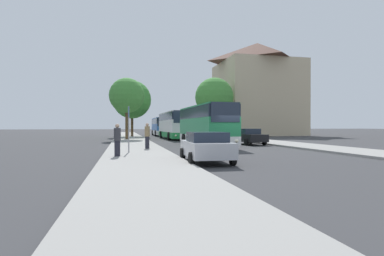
# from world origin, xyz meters

# --- Properties ---
(ground_plane) EXTENTS (300.00, 300.00, 0.00)m
(ground_plane) POSITION_xyz_m (0.00, 0.00, 0.00)
(ground_plane) COLOR #38383A
(ground_plane) RESTS_ON ground
(sidewalk_left) EXTENTS (4.00, 120.00, 0.15)m
(sidewalk_left) POSITION_xyz_m (-7.00, 0.00, 0.07)
(sidewalk_left) COLOR gray
(sidewalk_left) RESTS_ON ground_plane
(sidewalk_right) EXTENTS (4.00, 120.00, 0.15)m
(sidewalk_right) POSITION_xyz_m (7.00, 0.00, 0.07)
(sidewalk_right) COLOR gray
(sidewalk_right) RESTS_ON ground_plane
(building_right_background) EXTENTS (14.27, 12.94, 17.72)m
(building_right_background) POSITION_xyz_m (17.33, 32.38, 8.86)
(building_right_background) COLOR #C6B28E
(building_right_background) RESTS_ON ground_plane
(bus_front) EXTENTS (2.87, 10.40, 3.49)m
(bus_front) POSITION_xyz_m (-0.80, 4.64, 1.86)
(bus_front) COLOR silver
(bus_front) RESTS_ON ground_plane
(bus_middle) EXTENTS (2.98, 12.11, 3.57)m
(bus_middle) POSITION_xyz_m (-1.16, 18.82, 1.90)
(bus_middle) COLOR #238942
(bus_middle) RESTS_ON ground_plane
(bus_rear) EXTENTS (2.91, 11.89, 3.19)m
(bus_rear) POSITION_xyz_m (-1.16, 33.69, 1.71)
(bus_rear) COLOR silver
(bus_rear) RESTS_ON ground_plane
(parked_car_left_curb) EXTENTS (2.19, 4.01, 1.46)m
(parked_car_left_curb) POSITION_xyz_m (-4.04, -7.17, 0.77)
(parked_car_left_curb) COLOR #B7B7BC
(parked_car_left_curb) RESTS_ON ground_plane
(parked_car_right_near) EXTENTS (2.19, 4.37, 1.50)m
(parked_car_right_near) POSITION_xyz_m (3.62, 5.35, 0.78)
(parked_car_right_near) COLOR black
(parked_car_right_near) RESTS_ON ground_plane
(bus_stop_sign) EXTENTS (0.08, 0.45, 2.79)m
(bus_stop_sign) POSITION_xyz_m (-7.56, -2.40, 1.87)
(bus_stop_sign) COLOR gray
(bus_stop_sign) RESTS_ON sidewalk_left
(pedestrian_waiting_near) EXTENTS (0.36, 0.36, 1.81)m
(pedestrian_waiting_near) POSITION_xyz_m (-6.22, 0.48, 1.07)
(pedestrian_waiting_near) COLOR #23232D
(pedestrian_waiting_near) RESTS_ON sidewalk_left
(pedestrian_waiting_far) EXTENTS (0.36, 0.36, 1.71)m
(pedestrian_waiting_far) POSITION_xyz_m (-8.19, -4.63, 1.01)
(pedestrian_waiting_far) COLOR #23232D
(pedestrian_waiting_far) RESTS_ON sidewalk_left
(tree_left_near) EXTENTS (5.98, 5.98, 8.75)m
(tree_left_near) POSITION_xyz_m (-6.50, 26.98, 5.90)
(tree_left_near) COLOR #47331E
(tree_left_near) RESTS_ON sidewalk_left
(tree_left_far) EXTENTS (4.29, 4.29, 7.48)m
(tree_left_far) POSITION_xyz_m (-7.42, 16.52, 5.46)
(tree_left_far) COLOR #513D23
(tree_left_far) RESTS_ON sidewalk_left
(tree_right_near) EXTENTS (6.23, 6.23, 9.45)m
(tree_right_near) POSITION_xyz_m (6.58, 25.65, 6.47)
(tree_right_near) COLOR brown
(tree_right_near) RESTS_ON sidewalk_right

